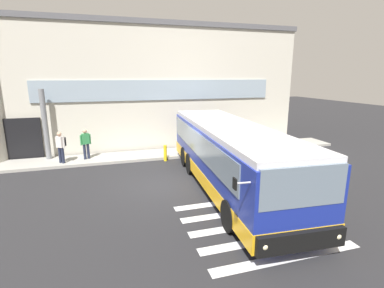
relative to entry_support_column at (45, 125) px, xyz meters
name	(u,v)px	position (x,y,z in m)	size (l,w,h in m)	color
ground_plane	(166,185)	(5.50, -5.40, -2.07)	(80.00, 90.00, 0.02)	#232326
bay_paint_stripes	(255,224)	(7.50, -9.60, -2.06)	(4.40, 3.96, 0.01)	silver
terminal_building	(125,85)	(4.81, 6.21, 1.85)	(22.25, 13.80, 7.85)	beige
boarding_curb	(149,155)	(5.50, -0.60, -1.99)	(24.45, 2.00, 0.15)	#9E9B93
entry_support_column	(45,125)	(0.00, 0.00, 0.00)	(0.28, 0.28, 3.83)	slate
bus_main_foreground	(229,157)	(7.98, -6.39, -0.73)	(3.70, 10.82, 2.70)	navy
passenger_near_column	(61,145)	(0.82, -1.05, -0.95)	(0.52, 0.50, 1.68)	#1E2338
passenger_by_doorway	(86,143)	(2.02, -0.64, -0.98)	(0.54, 0.36, 1.68)	#1E2338
safety_bollard_yellow	(165,153)	(6.21, -1.80, -1.61)	(0.18, 0.18, 0.90)	yellow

